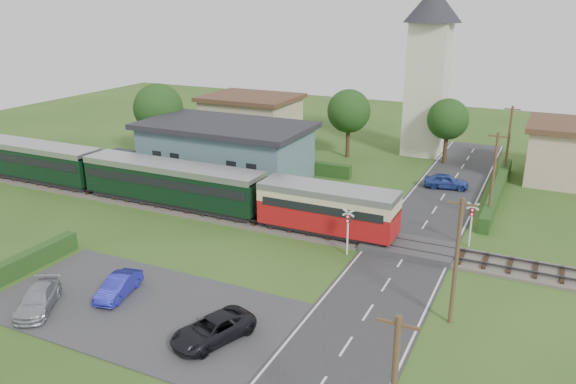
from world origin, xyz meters
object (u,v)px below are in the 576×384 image
at_px(equipment_hut, 119,165).
at_px(pedestrian_far, 132,171).
at_px(church_tower, 429,60).
at_px(crossing_signal_near, 348,225).
at_px(house_west, 251,118).
at_px(station_building, 226,150).
at_px(car_park_blue, 119,286).
at_px(pedestrian_near, 256,194).
at_px(car_park_silver, 38,299).
at_px(train, 141,177).
at_px(car_park_dark, 213,329).
at_px(house_east, 575,152).
at_px(crossing_signal_far, 472,218).
at_px(car_on_road, 446,181).

distance_m(equipment_hut, pedestrian_far, 1.46).
xyz_separation_m(equipment_hut, church_tower, (23.00, 22.80, 8.48)).
bearing_deg(crossing_signal_near, house_west, 130.11).
distance_m(equipment_hut, station_building, 9.92).
relative_size(house_west, pedestrian_far, 6.50).
xyz_separation_m(car_park_blue, pedestrian_near, (0.17, 16.10, 0.54)).
height_order(church_tower, car_park_silver, church_tower).
xyz_separation_m(train, crossing_signal_near, (19.17, -2.41, -0.04)).
distance_m(church_tower, crossing_signal_near, 29.57).
xyz_separation_m(car_park_silver, pedestrian_near, (3.13, 19.17, 0.53)).
xyz_separation_m(train, car_park_dark, (16.59, -14.89, -1.48)).
distance_m(house_west, house_east, 35.01).
xyz_separation_m(crossing_signal_near, crossing_signal_far, (7.20, 4.80, 0.00)).
xyz_separation_m(equipment_hut, station_building, (8.00, 5.79, 0.95)).
relative_size(train, car_on_road, 11.05).
height_order(house_east, pedestrian_near, house_east).
bearing_deg(train, house_east, 33.87).
distance_m(car_park_blue, car_park_dark, 7.47).
bearing_deg(equipment_hut, train, -31.46).
xyz_separation_m(equipment_hut, car_park_blue, (14.50, -16.63, -1.07)).
bearing_deg(equipment_hut, car_park_blue, -48.91).
xyz_separation_m(car_park_silver, car_park_dark, (10.28, 1.61, 0.01)).
distance_m(church_tower, car_on_road, 15.61).
height_order(station_building, pedestrian_far, station_building).
height_order(train, car_park_dark, train).
relative_size(crossing_signal_far, pedestrian_near, 2.14).
height_order(car_park_dark, pedestrian_near, pedestrian_near).
distance_m(church_tower, house_west, 21.55).
bearing_deg(car_on_road, church_tower, 12.82).
bearing_deg(car_on_road, car_park_silver, 142.63).
relative_size(house_west, crossing_signal_near, 3.30).
bearing_deg(crossing_signal_far, car_park_dark, -119.50).
height_order(house_east, car_park_silver, house_east).
bearing_deg(car_park_blue, car_park_silver, -145.08).
bearing_deg(car_park_silver, station_building, 67.26).
xyz_separation_m(house_east, crossing_signal_near, (-13.60, -24.41, -0.66)).
bearing_deg(crossing_signal_near, pedestrian_far, 165.96).
distance_m(train, house_east, 39.48).
distance_m(car_park_blue, pedestrian_far, 21.31).
distance_m(house_west, car_park_silver, 40.47).
xyz_separation_m(car_park_silver, pedestrian_far, (-10.17, 19.85, 0.60)).
bearing_deg(car_park_silver, car_on_road, 31.78).
bearing_deg(train, church_tower, 55.65).
xyz_separation_m(house_east, car_park_blue, (-23.50, -35.43, -2.12)).
distance_m(train, crossing_signal_far, 26.48).
relative_size(church_tower, car_park_silver, 4.25).
bearing_deg(crossing_signal_near, pedestrian_near, 152.42).
bearing_deg(car_park_blue, crossing_signal_near, 36.87).
xyz_separation_m(train, pedestrian_far, (-3.86, 3.35, -0.90)).
bearing_deg(house_west, car_on_road, -18.79).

